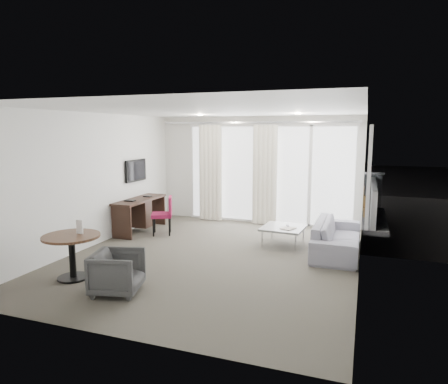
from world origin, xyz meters
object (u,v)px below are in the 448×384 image
(desk, at_px, (140,215))
(desk_chair, at_px, (162,215))
(rattan_chair_a, at_px, (311,201))
(rattan_chair_b, at_px, (355,202))
(tub_armchair, at_px, (117,272))
(coffee_table, at_px, (283,236))
(sofa, at_px, (337,237))
(round_table, at_px, (72,257))

(desk, xyz_separation_m, desk_chair, (0.60, -0.09, 0.05))
(rattan_chair_a, height_order, rattan_chair_b, rattan_chair_a)
(desk, height_order, tub_armchair, desk)
(desk_chair, distance_m, coffee_table, 2.68)
(sofa, bearing_deg, coffee_table, 81.50)
(coffee_table, relative_size, rattan_chair_a, 1.00)
(coffee_table, bearing_deg, rattan_chair_a, 87.00)
(tub_armchair, bearing_deg, coffee_table, -43.13)
(tub_armchair, relative_size, coffee_table, 0.82)
(rattan_chair_a, bearing_deg, sofa, -85.30)
(desk, distance_m, rattan_chair_b, 5.66)
(round_table, xyz_separation_m, rattan_chair_a, (2.83, 5.85, 0.06))
(desk_chair, xyz_separation_m, coffee_table, (2.67, 0.10, -0.24))
(desk_chair, distance_m, round_table, 2.83)
(sofa, bearing_deg, rattan_chair_b, -3.65)
(coffee_table, bearing_deg, rattan_chair_b, 69.37)
(coffee_table, relative_size, sofa, 0.40)
(desk, distance_m, round_table, 2.98)
(tub_armchair, height_order, coffee_table, tub_armchair)
(round_table, distance_m, sofa, 4.64)
(rattan_chair_a, xyz_separation_m, rattan_chair_b, (1.12, 0.46, -0.02))
(desk, height_order, desk_chair, desk_chair)
(sofa, bearing_deg, round_table, 126.58)
(tub_armchair, xyz_separation_m, sofa, (2.76, 3.00, -0.00))
(tub_armchair, height_order, sofa, tub_armchair)
(coffee_table, distance_m, sofa, 1.07)
(round_table, bearing_deg, desk, 101.38)
(coffee_table, height_order, rattan_chair_b, rattan_chair_b)
(desk, xyz_separation_m, rattan_chair_b, (4.54, 3.38, 0.01))
(coffee_table, bearing_deg, round_table, -132.52)
(tub_armchair, xyz_separation_m, coffee_table, (1.71, 3.16, -0.12))
(tub_armchair, bearing_deg, sofa, -57.27)
(desk, height_order, rattan_chair_b, rattan_chair_b)
(desk_chair, relative_size, rattan_chair_a, 1.05)
(desk_chair, bearing_deg, sofa, -25.78)
(desk_chair, bearing_deg, rattan_chair_a, 22.09)
(desk, height_order, round_table, desk)
(coffee_table, bearing_deg, tub_armchair, -118.42)
(desk_chair, distance_m, rattan_chair_b, 5.26)
(tub_armchair, relative_size, sofa, 0.32)
(round_table, relative_size, sofa, 0.42)
(round_table, distance_m, rattan_chair_a, 6.50)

